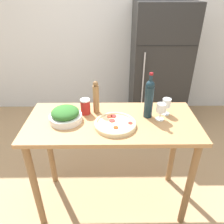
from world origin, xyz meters
name	(u,v)px	position (x,y,z in m)	size (l,w,h in m)	color
ground_plane	(112,198)	(0.00, 0.00, 0.00)	(14.00, 14.00, 0.00)	tan
wall_back	(111,28)	(0.00, 1.96, 1.30)	(6.40, 0.06, 2.60)	silver
refrigerator	(159,66)	(0.68, 1.57, 0.84)	(0.76, 0.72, 1.69)	black
prep_counter	(112,136)	(0.00, 0.00, 0.77)	(1.35, 0.61, 0.92)	#A87A4C
wine_bottle	(149,98)	(0.29, 0.06, 1.09)	(0.07, 0.07, 0.37)	#142833
wine_glass_near	(161,109)	(0.38, 0.02, 1.02)	(0.07, 0.07, 0.14)	silver
wine_glass_far	(167,104)	(0.44, 0.10, 1.02)	(0.07, 0.07, 0.14)	silver
pepper_mill	(96,98)	(-0.13, 0.13, 1.06)	(0.05, 0.05, 0.28)	olive
salad_bowl	(65,115)	(-0.36, 0.00, 0.98)	(0.25, 0.25, 0.12)	white
homemade_pizza	(115,124)	(0.02, -0.08, 0.94)	(0.32, 0.32, 0.03)	beige
salt_canister	(85,107)	(-0.22, 0.11, 0.99)	(0.08, 0.08, 0.13)	#B2231E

